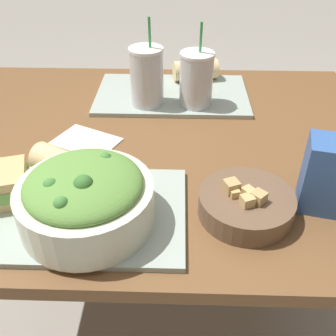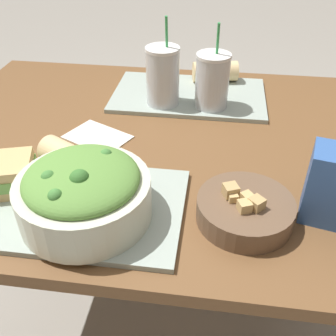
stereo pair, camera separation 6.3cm
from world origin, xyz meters
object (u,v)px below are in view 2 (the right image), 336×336
at_px(baguette_far, 216,72).
at_px(baguette_near, 73,160).
at_px(soup_bowl, 245,209).
at_px(sandwich_near, 3,175).
at_px(drink_cup_red, 212,83).
at_px(napkin_folded, 97,137).
at_px(salad_bowl, 84,192).
at_px(drink_cup_dark, 163,78).

bearing_deg(baguette_far, baguette_near, 139.72).
relative_size(soup_bowl, sandwich_near, 1.26).
relative_size(sandwich_near, drink_cup_red, 0.63).
bearing_deg(baguette_near, napkin_folded, 28.24).
bearing_deg(baguette_far, sandwich_near, 133.84).
bearing_deg(salad_bowl, drink_cup_red, 66.49).
bearing_deg(salad_bowl, soup_bowl, 7.81).
distance_m(salad_bowl, drink_cup_red, 0.52).
distance_m(salad_bowl, napkin_folded, 0.30).
relative_size(soup_bowl, drink_cup_red, 0.79).
bearing_deg(soup_bowl, drink_cup_dark, 116.70).
bearing_deg(drink_cup_dark, sandwich_near, -121.87).
distance_m(baguette_near, baguette_far, 0.59).
distance_m(sandwich_near, drink_cup_red, 0.58).
xyz_separation_m(soup_bowl, sandwich_near, (-0.48, 0.02, 0.02)).
bearing_deg(napkin_folded, drink_cup_dark, 53.76).
height_order(salad_bowl, baguette_near, salad_bowl).
distance_m(baguette_near, drink_cup_dark, 0.38).
relative_size(sandwich_near, napkin_folded, 0.78).
bearing_deg(baguette_far, salad_bowl, 149.77).
bearing_deg(baguette_near, soup_bowl, -74.32).
bearing_deg(soup_bowl, baguette_far, 97.41).
bearing_deg(baguette_near, salad_bowl, -122.76).
xyz_separation_m(sandwich_near, baguette_near, (0.12, 0.07, -0.00)).
bearing_deg(drink_cup_red, soup_bowl, -78.95).
height_order(sandwich_near, drink_cup_dark, drink_cup_dark).
relative_size(soup_bowl, drink_cup_dark, 0.76).
bearing_deg(baguette_near, drink_cup_red, -8.99).
relative_size(salad_bowl, baguette_near, 1.49).
xyz_separation_m(drink_cup_red, napkin_folded, (-0.27, -0.19, -0.08)).
relative_size(drink_cup_red, napkin_folded, 1.25).
relative_size(soup_bowl, napkin_folded, 0.99).
relative_size(salad_bowl, napkin_folded, 1.33).
bearing_deg(baguette_far, drink_cup_dark, 128.74).
distance_m(sandwich_near, baguette_far, 0.72).
height_order(salad_bowl, napkin_folded, salad_bowl).
height_order(baguette_far, drink_cup_red, drink_cup_red).
bearing_deg(napkin_folded, soup_bowl, -34.75).
height_order(salad_bowl, soup_bowl, salad_bowl).
bearing_deg(drink_cup_dark, drink_cup_red, 0.00).
xyz_separation_m(sandwich_near, baguette_far, (0.40, 0.59, -0.00)).
bearing_deg(drink_cup_dark, napkin_folded, -126.24).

